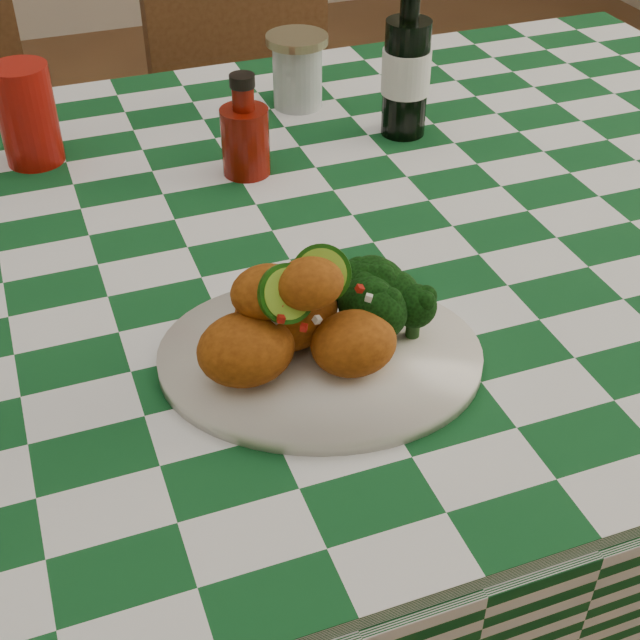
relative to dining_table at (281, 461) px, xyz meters
name	(u,v)px	position (x,y,z in m)	size (l,w,h in m)	color
ground	(287,620)	(0.00, 0.00, -0.39)	(5.00, 5.00, 0.00)	brown
dining_table	(281,461)	(0.00, 0.00, 0.00)	(1.66, 1.06, 0.79)	#114A1F
plate	(320,358)	(-0.03, -0.25, 0.40)	(0.31, 0.24, 0.02)	silver
fried_chicken_pile	(306,308)	(-0.05, -0.25, 0.46)	(0.17, 0.12, 0.11)	#A24D0F
broccoli_side	(388,299)	(0.04, -0.24, 0.45)	(0.09, 0.09, 0.07)	black
red_tumbler	(27,115)	(-0.24, 0.28, 0.46)	(0.08, 0.08, 0.13)	#990F08
ketchup_bottle	(245,125)	(0.01, 0.15, 0.46)	(0.06, 0.06, 0.13)	#6A0E05
mason_jar	(297,71)	(0.14, 0.32, 0.45)	(0.09, 0.09, 0.11)	#B2BCBA
beer_bottle	(407,54)	(0.25, 0.19, 0.51)	(0.07, 0.07, 0.23)	black
wooden_chair_right	(276,195)	(0.22, 0.70, 0.03)	(0.38, 0.40, 0.84)	#472814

